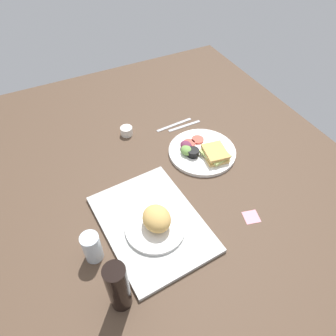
{
  "coord_description": "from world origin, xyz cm",
  "views": [
    {
      "loc": [
        -77.07,
        42.5,
        97.45
      ],
      "look_at": [
        2.0,
        3.0,
        4.0
      ],
      "focal_mm": 33.76,
      "sensor_mm": 36.0,
      "label": 1
    }
  ],
  "objects": [
    {
      "name": "espresso_cup",
      "position": [
        33.73,
        8.86,
        2.0
      ],
      "size": [
        5.6,
        5.6,
        4.0
      ],
      "primitive_type": "cylinder",
      "color": "silver",
      "rests_on": "ground_plane"
    },
    {
      "name": "serving_tray",
      "position": [
        -17.33,
        19.19,
        0.8
      ],
      "size": [
        47.13,
        35.97,
        1.6
      ],
      "primitive_type": "cube",
      "rotation": [
        0.0,
        0.0,
        0.07
      ],
      "color": "#B2B2AD",
      "rests_on": "ground_plane"
    },
    {
      "name": "drinking_glass",
      "position": [
        -20.09,
        41.5,
        5.83
      ],
      "size": [
        6.09,
        6.09,
        11.66
      ],
      "primitive_type": "cylinder",
      "color": "silver",
      "rests_on": "ground_plane"
    },
    {
      "name": "ground_plane",
      "position": [
        0.0,
        0.0,
        -1.5
      ],
      "size": [
        190.0,
        150.0,
        3.0
      ],
      "primitive_type": "cube",
      "color": "#4C3828"
    },
    {
      "name": "soda_bottle",
      "position": [
        -38.26,
        38.74,
        10.32
      ],
      "size": [
        6.4,
        6.4,
        20.64
      ],
      "primitive_type": "cylinder",
      "color": "black",
      "rests_on": "ground_plane"
    },
    {
      "name": "knife",
      "position": [
        29.88,
        -14.35,
        0.25
      ],
      "size": [
        2.7,
        19.05,
        0.5
      ],
      "primitive_type": "cube",
      "rotation": [
        0.0,
        0.0,
        1.64
      ],
      "color": "#B7B7BC",
      "rests_on": "ground_plane"
    },
    {
      "name": "sticky_note",
      "position": [
        -30.81,
        -15.17,
        0.06
      ],
      "size": [
        6.8,
        6.8,
        0.12
      ],
      "primitive_type": "cube",
      "rotation": [
        0.0,
        0.0,
        -0.25
      ],
      "color": "pink",
      "rests_on": "ground_plane"
    },
    {
      "name": "bread_plate_near",
      "position": [
        -20.17,
        18.71,
        4.83
      ],
      "size": [
        21.35,
        21.35,
        9.0
      ],
      "color": "white",
      "rests_on": "serving_tray"
    },
    {
      "name": "plate_with_salad",
      "position": [
        6.23,
        -15.94,
        1.66
      ],
      "size": [
        29.69,
        29.69,
        5.4
      ],
      "color": "white",
      "rests_on": "ground_plane"
    },
    {
      "name": "fork",
      "position": [
        26.88,
        -18.35,
        0.25
      ],
      "size": [
        1.54,
        17.01,
        0.5
      ],
      "primitive_type": "cube",
      "rotation": [
        0.0,
        0.0,
        1.58
      ],
      "color": "#B7B7BC",
      "rests_on": "ground_plane"
    }
  ]
}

